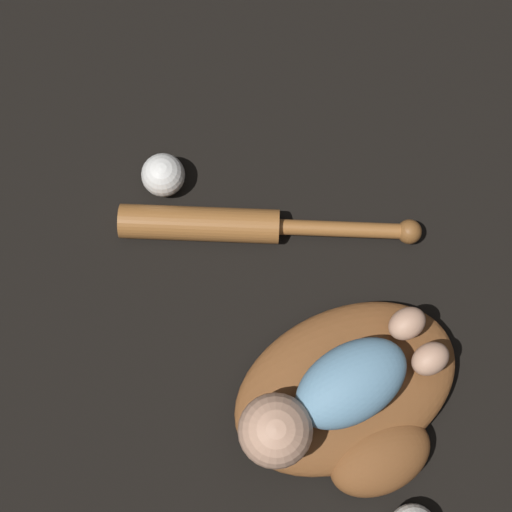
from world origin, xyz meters
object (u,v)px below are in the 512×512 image
(baby_figure, at_px, (328,398))
(baseball, at_px, (163,175))
(baseball_glove, at_px, (351,399))
(baseball_bat, at_px, (232,225))

(baby_figure, bearing_deg, baseball, -85.68)
(baseball, bearing_deg, baseball_glove, 98.92)
(baseball_glove, xyz_separation_m, baseball_bat, (0.02, -0.34, -0.01))
(baseball_bat, height_order, baseball, baseball)
(baseball_bat, relative_size, baseball, 5.99)
(baseball_glove, distance_m, baseball_bat, 0.34)
(baseball_glove, relative_size, baby_figure, 1.13)
(baseball_glove, bearing_deg, baseball, -81.08)
(baseball_glove, bearing_deg, baseball_bat, -87.07)
(baby_figure, bearing_deg, baseball_glove, 154.53)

